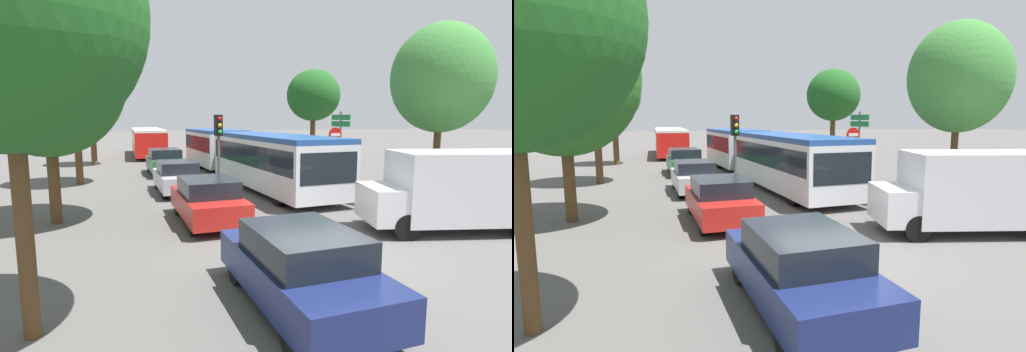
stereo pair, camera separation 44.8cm
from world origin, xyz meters
TOP-DOWN VIEW (x-y plane):
  - ground_plane at (0.00, 0.00)m, footprint 200.00×200.00m
  - articulated_bus at (1.99, 12.48)m, footprint 3.29×17.14m
  - city_bus_rear at (-1.75, 28.47)m, footprint 2.69×10.99m
  - queued_car_navy at (-1.63, -1.94)m, footprint 1.75×4.06m
  - queued_car_red at (-1.86, 4.20)m, footprint 1.74×4.04m
  - queued_car_silver at (-1.99, 9.65)m, footprint 1.73×4.02m
  - queued_car_green at (-1.78, 15.86)m, footprint 1.86×4.32m
  - white_van at (4.74, 0.88)m, footprint 5.34×3.23m
  - traffic_light at (-0.25, 9.05)m, footprint 0.36×0.38m
  - no_entry_sign at (5.50, 9.00)m, footprint 0.70×0.08m
  - direction_sign_post at (6.75, 10.60)m, footprint 0.31×1.39m
  - tree_left_near at (-5.81, -1.47)m, footprint 3.75×3.75m
  - tree_left_mid at (-6.33, 5.67)m, footprint 4.63×4.63m
  - tree_left_far at (-6.20, 13.43)m, footprint 4.09×4.09m
  - tree_left_distant at (-5.93, 22.10)m, footprint 3.70×3.70m
  - tree_right_near at (7.06, 4.19)m, footprint 3.63×3.63m
  - tree_right_mid at (7.41, 15.00)m, footprint 3.34×3.34m

SIDE VIEW (x-z plane):
  - ground_plane at x=0.00m, z-range 0.00..0.00m
  - queued_car_silver at x=-1.99m, z-range 0.01..1.40m
  - queued_car_red at x=-1.86m, z-range 0.01..1.41m
  - queued_car_navy at x=-1.63m, z-range 0.01..1.42m
  - queued_car_green at x=-1.78m, z-range 0.01..1.51m
  - white_van at x=4.74m, z-range 0.09..2.40m
  - city_bus_rear at x=-1.75m, z-range 0.18..2.54m
  - articulated_bus at x=1.99m, z-range 0.20..2.73m
  - no_entry_sign at x=5.50m, z-range 0.47..3.29m
  - traffic_light at x=-0.25m, z-range 0.80..4.20m
  - direction_sign_post at x=6.75m, z-range 0.75..4.35m
  - tree_left_mid at x=-6.33m, z-range 1.03..8.04m
  - tree_right_mid at x=7.41m, z-range 1.52..7.81m
  - tree_left_near at x=-5.81m, z-range 1.36..7.97m
  - tree_right_near at x=7.06m, z-range 1.34..8.09m
  - tree_left_distant at x=-5.93m, z-range 1.39..8.07m
  - tree_left_far at x=-6.20m, z-range 1.39..8.61m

